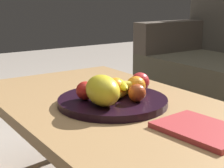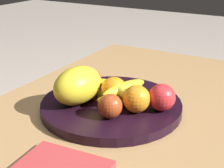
{
  "view_description": "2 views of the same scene",
  "coord_description": "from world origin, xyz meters",
  "px_view_note": "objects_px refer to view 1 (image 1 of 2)",
  "views": [
    {
      "loc": [
        0.98,
        -0.68,
        0.8
      ],
      "look_at": [
        -0.0,
        -0.01,
        0.5
      ],
      "focal_mm": 56.3,
      "sensor_mm": 36.0,
      "label": 1
    },
    {
      "loc": [
        0.7,
        0.4,
        0.83
      ],
      "look_at": [
        -0.0,
        -0.01,
        0.5
      ],
      "focal_mm": 52.13,
      "sensor_mm": 36.0,
      "label": 2
    }
  ],
  "objects_px": {
    "apple_front": "(85,91)",
    "banana_bunch": "(120,88)",
    "orange_left": "(136,86)",
    "magazine": "(202,130)",
    "coffee_table": "(115,115)",
    "apple_right": "(137,93)",
    "apple_left": "(140,82)",
    "orange_front": "(116,88)",
    "fruit_bowl": "(112,101)",
    "melon_large_front": "(103,90)"
  },
  "relations": [
    {
      "from": "orange_front",
      "to": "magazine",
      "type": "relative_size",
      "value": 0.29
    },
    {
      "from": "coffee_table",
      "to": "orange_left",
      "type": "xyz_separation_m",
      "value": [
        0.02,
        0.08,
        0.1
      ]
    },
    {
      "from": "orange_left",
      "to": "magazine",
      "type": "relative_size",
      "value": 0.29
    },
    {
      "from": "orange_left",
      "to": "orange_front",
      "type": "bearing_deg",
      "value": -102.08
    },
    {
      "from": "fruit_bowl",
      "to": "apple_right",
      "type": "bearing_deg",
      "value": 27.17
    },
    {
      "from": "coffee_table",
      "to": "orange_left",
      "type": "bearing_deg",
      "value": 74.79
    },
    {
      "from": "coffee_table",
      "to": "magazine",
      "type": "height_order",
      "value": "magazine"
    },
    {
      "from": "melon_large_front",
      "to": "magazine",
      "type": "xyz_separation_m",
      "value": [
        0.3,
        0.14,
        -0.07
      ]
    },
    {
      "from": "orange_front",
      "to": "orange_left",
      "type": "relative_size",
      "value": 1.0
    },
    {
      "from": "orange_front",
      "to": "banana_bunch",
      "type": "distance_m",
      "value": 0.02
    },
    {
      "from": "apple_right",
      "to": "magazine",
      "type": "height_order",
      "value": "apple_right"
    },
    {
      "from": "coffee_table",
      "to": "orange_front",
      "type": "relative_size",
      "value": 17.11
    },
    {
      "from": "fruit_bowl",
      "to": "orange_front",
      "type": "xyz_separation_m",
      "value": [
        0.01,
        0.01,
        0.05
      ]
    },
    {
      "from": "apple_right",
      "to": "banana_bunch",
      "type": "bearing_deg",
      "value": -170.07
    },
    {
      "from": "apple_left",
      "to": "banana_bunch",
      "type": "bearing_deg",
      "value": -79.82
    },
    {
      "from": "apple_right",
      "to": "melon_large_front",
      "type": "bearing_deg",
      "value": -104.82
    },
    {
      "from": "banana_bunch",
      "to": "coffee_table",
      "type": "bearing_deg",
      "value": -89.33
    },
    {
      "from": "melon_large_front",
      "to": "orange_left",
      "type": "height_order",
      "value": "melon_large_front"
    },
    {
      "from": "fruit_bowl",
      "to": "orange_left",
      "type": "height_order",
      "value": "orange_left"
    },
    {
      "from": "apple_left",
      "to": "apple_right",
      "type": "relative_size",
      "value": 1.16
    },
    {
      "from": "apple_right",
      "to": "banana_bunch",
      "type": "relative_size",
      "value": 0.36
    },
    {
      "from": "coffee_table",
      "to": "apple_right",
      "type": "relative_size",
      "value": 19.88
    },
    {
      "from": "orange_left",
      "to": "magazine",
      "type": "bearing_deg",
      "value": -4.08
    },
    {
      "from": "orange_front",
      "to": "apple_left",
      "type": "xyz_separation_m",
      "value": [
        -0.02,
        0.13,
        -0.0
      ]
    },
    {
      "from": "melon_large_front",
      "to": "apple_left",
      "type": "height_order",
      "value": "melon_large_front"
    },
    {
      "from": "melon_large_front",
      "to": "banana_bunch",
      "type": "relative_size",
      "value": 0.9
    },
    {
      "from": "orange_front",
      "to": "coffee_table",
      "type": "bearing_deg",
      "value": -160.28
    },
    {
      "from": "orange_left",
      "to": "apple_left",
      "type": "bearing_deg",
      "value": 127.91
    },
    {
      "from": "orange_front",
      "to": "apple_right",
      "type": "height_order",
      "value": "orange_front"
    },
    {
      "from": "orange_left",
      "to": "banana_bunch",
      "type": "relative_size",
      "value": 0.42
    },
    {
      "from": "coffee_table",
      "to": "apple_left",
      "type": "bearing_deg",
      "value": 98.66
    },
    {
      "from": "apple_front",
      "to": "magazine",
      "type": "distance_m",
      "value": 0.42
    },
    {
      "from": "fruit_bowl",
      "to": "banana_bunch",
      "type": "relative_size",
      "value": 2.27
    },
    {
      "from": "orange_front",
      "to": "fruit_bowl",
      "type": "bearing_deg",
      "value": -130.62
    },
    {
      "from": "apple_left",
      "to": "magazine",
      "type": "distance_m",
      "value": 0.39
    },
    {
      "from": "coffee_table",
      "to": "orange_left",
      "type": "height_order",
      "value": "orange_left"
    },
    {
      "from": "melon_large_front",
      "to": "apple_right",
      "type": "xyz_separation_m",
      "value": [
        0.03,
        0.12,
        -0.02
      ]
    },
    {
      "from": "orange_left",
      "to": "apple_right",
      "type": "height_order",
      "value": "orange_left"
    },
    {
      "from": "apple_left",
      "to": "fruit_bowl",
      "type": "bearing_deg",
      "value": -83.52
    },
    {
      "from": "orange_front",
      "to": "apple_left",
      "type": "bearing_deg",
      "value": 100.89
    },
    {
      "from": "apple_left",
      "to": "orange_front",
      "type": "bearing_deg",
      "value": -79.11
    },
    {
      "from": "fruit_bowl",
      "to": "orange_front",
      "type": "distance_m",
      "value": 0.05
    },
    {
      "from": "banana_bunch",
      "to": "magazine",
      "type": "distance_m",
      "value": 0.36
    },
    {
      "from": "coffee_table",
      "to": "fruit_bowl",
      "type": "height_order",
      "value": "fruit_bowl"
    },
    {
      "from": "apple_front",
      "to": "apple_left",
      "type": "bearing_deg",
      "value": 86.07
    },
    {
      "from": "orange_left",
      "to": "fruit_bowl",
      "type": "bearing_deg",
      "value": -106.27
    },
    {
      "from": "apple_front",
      "to": "banana_bunch",
      "type": "relative_size",
      "value": 0.38
    },
    {
      "from": "orange_front",
      "to": "apple_front",
      "type": "xyz_separation_m",
      "value": [
        -0.04,
        -0.1,
        -0.0
      ]
    },
    {
      "from": "apple_front",
      "to": "magazine",
      "type": "xyz_separation_m",
      "value": [
        0.39,
        0.15,
        -0.05
      ]
    },
    {
      "from": "apple_left",
      "to": "orange_left",
      "type": "bearing_deg",
      "value": -52.09
    }
  ]
}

